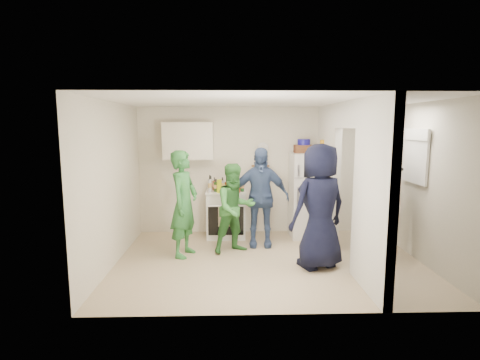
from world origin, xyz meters
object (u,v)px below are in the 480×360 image
at_px(stove, 226,214).
at_px(person_nook, 381,206).
at_px(person_denim, 260,197).
at_px(person_green_center, 235,208).
at_px(yellow_cup_stack_top, 322,147).
at_px(person_green_left, 184,204).
at_px(wicker_basket, 304,149).
at_px(blue_bowl, 304,142).
at_px(person_navy, 320,206).
at_px(fridge, 308,195).

distance_m(stove, person_nook, 2.81).
bearing_deg(person_denim, person_green_center, -140.25).
distance_m(yellow_cup_stack_top, person_denim, 1.55).
relative_size(person_green_left, person_green_center, 1.15).
distance_m(wicker_basket, blue_bowl, 0.13).
bearing_deg(person_nook, stove, -95.99).
xyz_separation_m(person_navy, person_nook, (1.12, 0.47, -0.10)).
bearing_deg(fridge, person_green_center, -148.70).
bearing_deg(person_denim, person_nook, -13.50).
xyz_separation_m(stove, fridge, (1.58, -0.03, 0.36)).
bearing_deg(person_navy, yellow_cup_stack_top, -128.51).
bearing_deg(person_green_left, wicker_basket, -45.33).
bearing_deg(person_green_center, person_green_left, 164.69).
bearing_deg(person_green_left, person_green_center, -61.37).
bearing_deg(wicker_basket, person_navy, -92.44).
bearing_deg(stove, person_green_left, -122.88).
bearing_deg(blue_bowl, fridge, -26.57).
bearing_deg(stove, person_navy, -49.06).
relative_size(stove, person_green_center, 0.60).
distance_m(yellow_cup_stack_top, person_navy, 1.75).
xyz_separation_m(person_green_left, person_green_center, (0.84, 0.15, -0.12)).
distance_m(person_green_center, person_nook, 2.39).
xyz_separation_m(yellow_cup_stack_top, person_green_center, (-1.64, -0.77, -0.99)).
relative_size(yellow_cup_stack_top, person_green_left, 0.14).
height_order(person_green_left, person_navy, person_navy).
bearing_deg(person_green_center, person_nook, -31.79).
bearing_deg(fridge, stove, 178.91).
height_order(person_green_left, person_denim, person_denim).
bearing_deg(wicker_basket, yellow_cup_stack_top, -25.11).
distance_m(fridge, yellow_cup_stack_top, 0.97).
bearing_deg(wicker_basket, person_nook, -48.22).
distance_m(blue_bowl, person_green_left, 2.59).
bearing_deg(person_denim, stove, 140.00).
height_order(fridge, person_navy, person_navy).
xyz_separation_m(fridge, wicker_basket, (-0.10, 0.05, 0.89)).
bearing_deg(person_green_left, stove, -14.49).
height_order(fridge, yellow_cup_stack_top, yellow_cup_stack_top).
height_order(blue_bowl, yellow_cup_stack_top, blue_bowl).
bearing_deg(wicker_basket, stove, -179.23).
xyz_separation_m(fridge, blue_bowl, (-0.10, 0.05, 1.02)).
xyz_separation_m(stove, yellow_cup_stack_top, (1.80, -0.13, 1.30)).
bearing_deg(person_denim, blue_bowl, 37.17).
relative_size(stove, fridge, 0.56).
height_order(wicker_basket, person_nook, wicker_basket).
bearing_deg(wicker_basket, person_green_center, -145.32).
xyz_separation_m(fridge, person_green_left, (-2.26, -1.02, 0.06)).
xyz_separation_m(stove, person_nook, (2.53, -1.15, 0.39)).
distance_m(wicker_basket, person_green_center, 1.87).
relative_size(fridge, wicker_basket, 4.64).
relative_size(wicker_basket, person_navy, 0.19).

